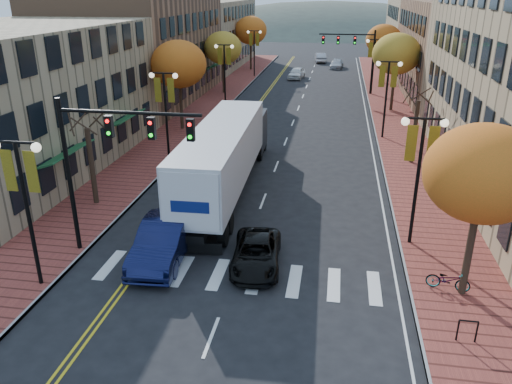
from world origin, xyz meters
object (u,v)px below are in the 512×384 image
at_px(semi_truck, 227,151).
at_px(black_suv, 256,253).
at_px(navy_sedan, 164,240).
at_px(bicycle, 448,280).

relative_size(semi_truck, black_suv, 3.89).
bearing_deg(navy_sedan, black_suv, -2.95).
xyz_separation_m(semi_truck, bicycle, (10.77, -9.17, -1.87)).
distance_m(navy_sedan, bicycle, 11.84).
bearing_deg(black_suv, bicycle, -10.93).
distance_m(navy_sedan, black_suv, 4.11).
height_order(semi_truck, navy_sedan, semi_truck).
distance_m(black_suv, bicycle, 7.75).
xyz_separation_m(navy_sedan, bicycle, (11.81, -0.80, -0.31)).
relative_size(navy_sedan, black_suv, 1.26).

